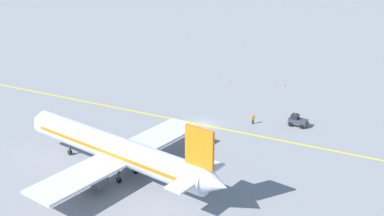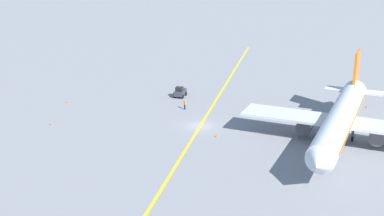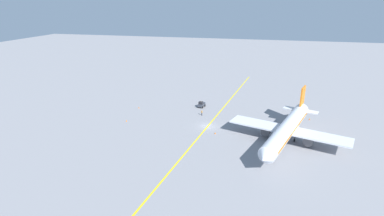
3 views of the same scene
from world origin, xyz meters
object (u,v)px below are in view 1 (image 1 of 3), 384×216
Objects in this scene: airplane_at_gate at (118,150)px; traffic_cone_near_nose at (172,126)px; ground_crew_worker at (253,119)px; traffic_cone_by_wingtip at (229,81)px; baggage_tug_dark at (297,121)px; traffic_cone_mid_apron at (284,85)px.

traffic_cone_near_nose is (17.31, -0.85, -3.43)m from airplane_at_gate.
ground_crew_worker is (23.36, -12.88, -2.80)m from airplane_at_gate.
ground_crew_worker reaches higher than traffic_cone_by_wingtip.
baggage_tug_dark is 24.60m from traffic_cone_by_wingtip.
ground_crew_worker is 3.05× the size of traffic_cone_mid_apron.
traffic_cone_mid_apron and traffic_cone_by_wingtip have the same top height.
traffic_cone_by_wingtip is at bearing 95.43° from traffic_cone_mid_apron.
baggage_tug_dark is 5.85× the size of traffic_cone_near_nose.
ground_crew_worker is 13.48m from traffic_cone_near_nose.
traffic_cone_near_nose is 1.00× the size of traffic_cone_mid_apron.
airplane_at_gate is at bearing 141.40° from baggage_tug_dark.
airplane_at_gate is at bearing 177.20° from traffic_cone_near_nose.
traffic_cone_near_nose is at bearing 116.70° from ground_crew_worker.
airplane_at_gate is 20.68× the size of ground_crew_worker.
airplane_at_gate is 63.15× the size of traffic_cone_mid_apron.
traffic_cone_by_wingtip is at bearing 26.42° from ground_crew_worker.
traffic_cone_near_nose is 25.74m from traffic_cone_by_wingtip.
ground_crew_worker is 3.05× the size of traffic_cone_by_wingtip.
baggage_tug_dark reaches higher than ground_crew_worker.
ground_crew_worker is 20.69m from traffic_cone_mid_apron.
traffic_cone_mid_apron is 1.00× the size of traffic_cone_by_wingtip.
traffic_cone_mid_apron is at bearing -84.57° from traffic_cone_by_wingtip.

